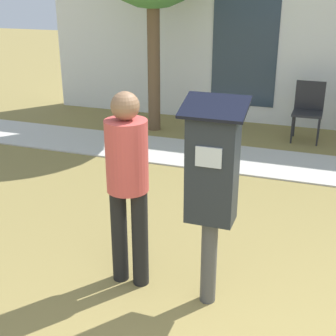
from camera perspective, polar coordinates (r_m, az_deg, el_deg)
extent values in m
cube|color=beige|center=(6.48, 17.61, -0.02)|extent=(12.00, 1.10, 0.02)
cube|color=white|center=(8.15, 19.72, 15.56)|extent=(10.00, 0.24, 3.20)
cube|color=#2D3D4C|center=(8.18, 9.34, 14.40)|extent=(1.10, 0.02, 2.00)
cylinder|color=#4C4C4C|center=(3.58, 4.99, -11.23)|extent=(0.12, 0.12, 0.70)
cube|color=#23282D|center=(3.24, 5.42, -0.01)|extent=(0.34, 0.22, 0.80)
cube|color=silver|center=(3.09, 4.96, 1.31)|extent=(0.18, 0.01, 0.14)
cube|color=black|center=(3.11, 5.70, 7.41)|extent=(0.44, 0.31, 0.12)
cylinder|color=black|center=(3.80, -5.95, -8.11)|extent=(0.13, 0.13, 0.82)
cylinder|color=black|center=(3.74, -3.43, -8.60)|extent=(0.13, 0.13, 0.82)
cylinder|color=#D14C47|center=(3.48, -5.05, 1.47)|extent=(0.32, 0.32, 0.55)
sphere|color=#8C6647|center=(3.37, -5.26, 7.54)|extent=(0.21, 0.21, 0.21)
cylinder|color=#262628|center=(7.37, 14.86, 4.50)|extent=(0.03, 0.03, 0.42)
cylinder|color=#262628|center=(7.35, 17.80, 4.14)|extent=(0.03, 0.03, 0.42)
cylinder|color=#262628|center=(7.73, 15.14, 5.27)|extent=(0.03, 0.03, 0.42)
cylinder|color=#262628|center=(7.72, 17.95, 4.93)|extent=(0.03, 0.03, 0.42)
cube|color=#262628|center=(7.48, 16.63, 6.40)|extent=(0.44, 0.44, 0.04)
cube|color=#262628|center=(7.62, 16.92, 8.48)|extent=(0.44, 0.04, 0.44)
cylinder|color=brown|center=(7.66, -1.75, 12.67)|extent=(0.20, 0.20, 2.20)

